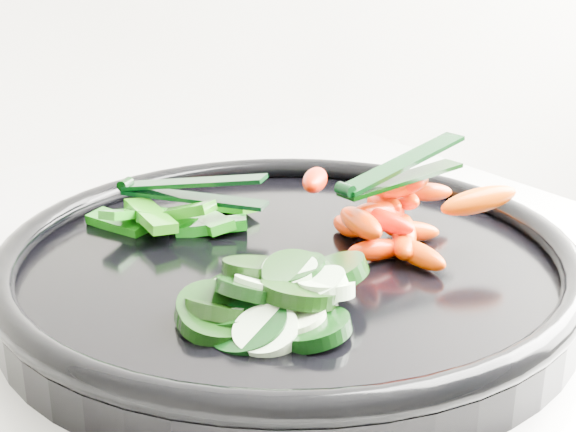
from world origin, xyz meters
TOP-DOWN VIEW (x-y plane):
  - veggie_tray at (0.70, 1.61)m, footprint 0.45×0.45m
  - cucumber_pile at (0.65, 1.56)m, footprint 0.13×0.12m
  - carrot_pile at (0.77, 1.60)m, footprint 0.12×0.14m
  - pepper_pile at (0.67, 1.71)m, footprint 0.11×0.10m
  - tong_carrot at (0.78, 1.60)m, footprint 0.11×0.03m
  - tong_pepper at (0.68, 1.71)m, footprint 0.08×0.10m

SIDE VIEW (x-z plane):
  - veggie_tray at x=0.70m, z-range 0.93..0.97m
  - pepper_pile at x=0.67m, z-range 0.94..0.98m
  - cucumber_pile at x=0.65m, z-range 0.94..0.98m
  - carrot_pile at x=0.77m, z-range 0.95..1.00m
  - tong_pepper at x=0.68m, z-range 0.97..0.99m
  - tong_carrot at x=0.78m, z-range 0.99..1.02m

